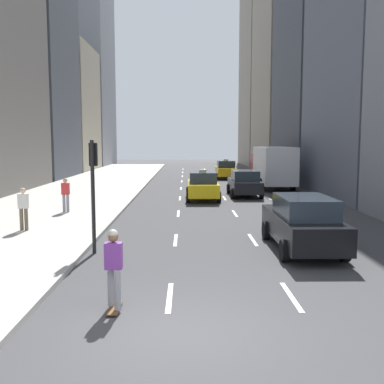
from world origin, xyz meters
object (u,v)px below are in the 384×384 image
box_truck (272,166)px  pedestrian_mid_block (23,207)px  traffic_light_pole (93,178)px  skateboarder (114,266)px  pedestrian_far_walking (66,193)px  taxi_second (226,169)px  sedan_silver_behind (245,183)px  taxi_lead (203,186)px  sedan_black_near (303,223)px

box_truck → pedestrian_mid_block: (-12.86, -17.40, -0.64)m
traffic_light_pole → pedestrian_mid_block: bearing=138.4°
pedestrian_mid_block → traffic_light_pole: bearing=-41.6°
skateboarder → pedestrian_far_walking: pedestrian_far_walking is taller
taxi_second → sedan_silver_behind: taxi_second is taller
taxi_lead → sedan_silver_behind: bearing=33.7°
sedan_black_near → skateboarder: 7.50m
box_truck → sedan_black_near: bearing=-97.9°
sedan_silver_behind → pedestrian_mid_block: 15.62m
sedan_silver_behind → traffic_light_pole: (-6.75, -14.89, 1.55)m
pedestrian_far_walking → skateboarder: bearing=-70.9°
taxi_second → traffic_light_pole: size_ratio=1.22×
skateboarder → sedan_silver_behind: bearing=75.0°
traffic_light_pole → taxi_lead: bearing=73.1°
sedan_silver_behind → pedestrian_far_walking: pedestrian_far_walking is taller
taxi_second → skateboarder: bearing=-98.9°
skateboarder → pedestrian_mid_block: (-4.72, 7.93, 0.10)m
taxi_second → box_truck: size_ratio=0.52×
taxi_lead → skateboarder: 18.19m
taxi_lead → pedestrian_mid_block: size_ratio=2.67×
skateboarder → pedestrian_far_walking: (-4.30, 12.40, 0.10)m
taxi_lead → sedan_black_near: 13.05m
skateboarder → traffic_light_pole: 5.39m
sedan_silver_behind → taxi_lead: bearing=-146.3°
taxi_second → pedestrian_far_walking: (-9.63, -21.55, 0.19)m
sedan_silver_behind → taxi_second: bearing=90.0°
taxi_lead → box_truck: (5.60, 7.31, 0.83)m
pedestrian_mid_block → traffic_light_pole: 4.62m
pedestrian_far_walking → sedan_black_near: bearing=-36.5°
taxi_lead → skateboarder: (-2.54, -18.02, 0.08)m
taxi_second → box_truck: bearing=-72.0°
sedan_black_near → box_truck: (2.80, 20.05, 0.80)m
box_truck → pedestrian_far_walking: 17.94m
taxi_second → traffic_light_pole: traffic_light_pole is taller
traffic_light_pole → sedan_black_near: bearing=2.4°
box_truck → sedan_silver_behind: bearing=-117.2°
sedan_black_near → traffic_light_pole: 6.92m
skateboarder → taxi_lead: bearing=82.0°
taxi_lead → traffic_light_pole: (-3.95, -13.03, 1.53)m
traffic_light_pole → sedan_silver_behind: bearing=65.6°
traffic_light_pole → box_truck: bearing=64.8°
skateboarder → pedestrian_far_walking: bearing=109.1°
taxi_second → pedestrian_mid_block: size_ratio=2.67×
taxi_lead → traffic_light_pole: size_ratio=1.22×
taxi_lead → box_truck: 9.24m
box_truck → pedestrian_mid_block: size_ratio=5.09×
sedan_black_near → pedestrian_mid_block: size_ratio=2.99×
taxi_lead → taxi_second: same height
pedestrian_mid_block → sedan_black_near: bearing=-14.8°
taxi_second → pedestrian_mid_block: (-10.06, -26.02, 0.19)m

